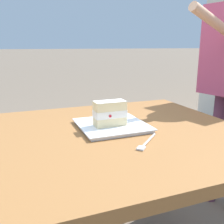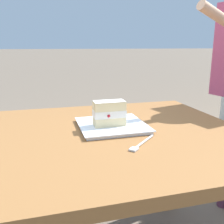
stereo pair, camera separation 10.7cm
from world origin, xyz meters
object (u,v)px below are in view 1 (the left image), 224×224
cake_slice (110,113)px  patio_table (75,158)px  dessert_plate (112,126)px  dessert_fork (147,142)px

cake_slice → patio_table: bearing=12.6°
dessert_plate → dessert_fork: 0.22m
patio_table → dessert_plate: 0.21m
dessert_fork → dessert_plate: bearing=-78.0°
dessert_plate → dessert_fork: bearing=102.0°
patio_table → cake_slice: cake_slice is taller
cake_slice → dessert_fork: size_ratio=0.96×
dessert_plate → cake_slice: cake_slice is taller
cake_slice → dessert_plate: bearing=-134.4°
dessert_plate → cake_slice: size_ratio=2.12×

